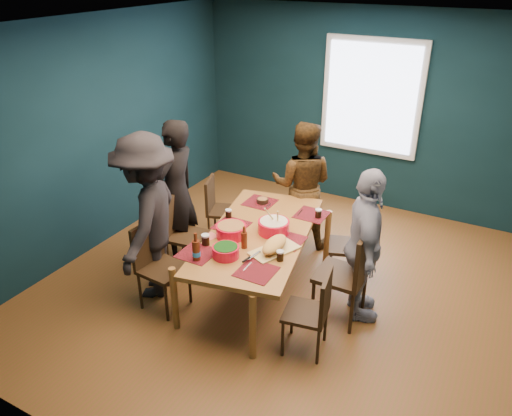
{
  "coord_description": "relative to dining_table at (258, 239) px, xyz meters",
  "views": [
    {
      "loc": [
        1.82,
        -4.08,
        3.21
      ],
      "look_at": [
        -0.29,
        -0.22,
        1.01
      ],
      "focal_mm": 35.0,
      "sensor_mm": 36.0,
      "label": 1
    }
  ],
  "objects": [
    {
      "name": "chair_left_far",
      "position": [
        -0.99,
        0.77,
        -0.18
      ],
      "size": [
        0.48,
        0.48,
        0.83
      ],
      "rotation": [
        0.0,
        0.0,
        0.34
      ],
      "color": "#311F10",
      "rests_on": "floor"
    },
    {
      "name": "beer_bottle_b",
      "position": [
        0.02,
        -0.32,
        0.16
      ],
      "size": [
        0.06,
        0.06,
        0.23
      ],
      "color": "#4B1C0D",
      "rests_on": "dining_table"
    },
    {
      "name": "cutting_board",
      "position": [
        0.3,
        -0.24,
        0.13
      ],
      "size": [
        0.41,
        0.62,
        0.13
      ],
      "rotation": [
        0.0,
        0.0,
        -0.41
      ],
      "color": "tan",
      "rests_on": "dining_table"
    },
    {
      "name": "chair_right_near",
      "position": [
        0.85,
        -0.54,
        -0.18
      ],
      "size": [
        0.43,
        0.43,
        0.83
      ],
      "rotation": [
        0.0,
        0.0,
        0.17
      ],
      "color": "#311F10",
      "rests_on": "floor"
    },
    {
      "name": "person_back",
      "position": [
        -0.05,
        1.2,
        0.12
      ],
      "size": [
        0.89,
        0.77,
        1.56
      ],
      "primitive_type": "imported",
      "rotation": [
        0.0,
        0.0,
        3.41
      ],
      "color": "black",
      "rests_on": "floor"
    },
    {
      "name": "napkin_b",
      "position": [
        -0.39,
        -0.29,
        0.07
      ],
      "size": [
        0.16,
        0.16,
        0.0
      ],
      "primitive_type": "cube",
      "rotation": [
        0.0,
        0.0,
        -0.28
      ],
      "color": "#DB635C",
      "rests_on": "dining_table"
    },
    {
      "name": "cola_glass_d",
      "position": [
        -0.44,
        0.14,
        0.12
      ],
      "size": [
        0.07,
        0.07,
        0.1
      ],
      "color": "black",
      "rests_on": "dining_table"
    },
    {
      "name": "chair_left_mid",
      "position": [
        -0.99,
        0.01,
        -0.14
      ],
      "size": [
        0.45,
        0.45,
        0.89
      ],
      "rotation": [
        0.0,
        0.0,
        0.13
      ],
      "color": "#311F10",
      "rests_on": "floor"
    },
    {
      "name": "bowl_salad",
      "position": [
        -0.21,
        -0.19,
        0.14
      ],
      "size": [
        0.3,
        0.3,
        0.13
      ],
      "color": "red",
      "rests_on": "dining_table"
    },
    {
      "name": "person_far_left",
      "position": [
        -1.14,
        0.16,
        0.19
      ],
      "size": [
        0.42,
        0.63,
        1.7
      ],
      "primitive_type": "imported",
      "rotation": [
        0.0,
        0.0,
        4.69
      ],
      "color": "black",
      "rests_on": "floor"
    },
    {
      "name": "cola_glass_a",
      "position": [
        -0.34,
        -0.45,
        0.13
      ],
      "size": [
        0.08,
        0.08,
        0.11
      ],
      "color": "black",
      "rests_on": "dining_table"
    },
    {
      "name": "chair_right_far",
      "position": [
        0.8,
        0.72,
        -0.16
      ],
      "size": [
        0.49,
        0.49,
        0.86
      ],
      "rotation": [
        0.0,
        0.0,
        0.34
      ],
      "color": "#311F10",
      "rests_on": "floor"
    },
    {
      "name": "room",
      "position": [
        0.27,
        0.48,
        0.71
      ],
      "size": [
        5.01,
        5.01,
        2.71
      ],
      "color": "brown",
      "rests_on": "ground"
    },
    {
      "name": "person_near_left",
      "position": [
        -1.0,
        -0.49,
        0.22
      ],
      "size": [
        1.01,
        1.29,
        1.76
      ],
      "primitive_type": "imported",
      "rotation": [
        0.0,
        0.0,
        5.07
      ],
      "color": "black",
      "rests_on": "floor"
    },
    {
      "name": "bowl_dumpling",
      "position": [
        0.13,
        0.08,
        0.14
      ],
      "size": [
        0.32,
        0.32,
        0.3
      ],
      "color": "red",
      "rests_on": "dining_table"
    },
    {
      "name": "small_bowl",
      "position": [
        -0.29,
        0.63,
        0.1
      ],
      "size": [
        0.13,
        0.13,
        0.06
      ],
      "color": "black",
      "rests_on": "dining_table"
    },
    {
      "name": "cola_glass_c",
      "position": [
        0.4,
        0.6,
        0.12
      ],
      "size": [
        0.07,
        0.07,
        0.1
      ],
      "color": "black",
      "rests_on": "dining_table"
    },
    {
      "name": "napkin_c",
      "position": [
        0.31,
        -0.69,
        0.07
      ],
      "size": [
        0.15,
        0.15,
        0.0
      ],
      "primitive_type": "cube",
      "rotation": [
        0.0,
        0.0,
        0.18
      ],
      "color": "#DB635C",
      "rests_on": "dining_table"
    },
    {
      "name": "dining_table",
      "position": [
        0.0,
        0.0,
        0.0
      ],
      "size": [
        1.32,
        2.07,
        0.73
      ],
      "rotation": [
        0.0,
        0.0,
        0.2
      ],
      "color": "#95572C",
      "rests_on": "floor"
    },
    {
      "name": "napkin_a",
      "position": [
        0.34,
        0.04,
        0.07
      ],
      "size": [
        0.15,
        0.15,
        0.0
      ],
      "primitive_type": "cube",
      "rotation": [
        0.0,
        0.0,
        -0.2
      ],
      "color": "#DB635C",
      "rests_on": "dining_table"
    },
    {
      "name": "bowl_herbs",
      "position": [
        -0.05,
        -0.54,
        0.13
      ],
      "size": [
        0.25,
        0.25,
        0.11
      ],
      "color": "red",
      "rests_on": "dining_table"
    },
    {
      "name": "beer_bottle_a",
      "position": [
        -0.26,
        -0.72,
        0.17
      ],
      "size": [
        0.08,
        0.08,
        0.28
      ],
      "color": "#4B1C0D",
      "rests_on": "dining_table"
    },
    {
      "name": "chair_right_mid",
      "position": [
        0.98,
        0.03,
        -0.08
      ],
      "size": [
        0.45,
        0.45,
        1.01
      ],
      "rotation": [
        0.0,
        0.0,
        0.0
      ],
      "color": "#311F10",
      "rests_on": "floor"
    },
    {
      "name": "person_right",
      "position": [
        1.05,
        0.17,
        0.12
      ],
      "size": [
        0.72,
        0.99,
        1.56
      ],
      "primitive_type": "imported",
      "rotation": [
        0.0,
        0.0,
        1.99
      ],
      "color": "white",
      "rests_on": "floor"
    },
    {
      "name": "cola_glass_b",
      "position": [
        0.42,
        -0.35,
        0.12
      ],
      "size": [
        0.07,
        0.07,
        0.1
      ],
      "color": "black",
      "rests_on": "dining_table"
    },
    {
      "name": "chair_left_near",
      "position": [
        -0.81,
        -0.65,
        -0.13
      ],
      "size": [
        0.44,
        0.44,
        0.91
      ],
      "rotation": [
        0.0,
        0.0,
        -0.08
      ],
      "color": "#311F10",
      "rests_on": "floor"
    }
  ]
}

